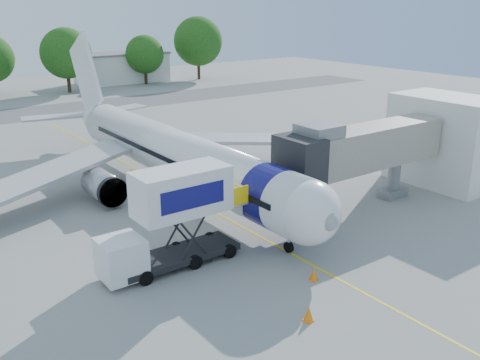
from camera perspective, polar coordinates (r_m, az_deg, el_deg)
ground at (r=38.71m, az=-4.09°, el=-2.68°), size 160.00×160.00×0.00m
guidance_line at (r=38.71m, az=-4.09°, el=-2.67°), size 0.15×70.00×0.01m
taxiway_strip at (r=76.44m, az=-21.26°, el=6.67°), size 120.00×10.00×0.01m
aircraft at (r=41.18m, az=-7.25°, el=2.83°), size 34.17×37.73×11.35m
jet_bridge at (r=37.20m, az=12.16°, el=3.11°), size 13.90×3.20×6.60m
terminal_stub at (r=45.60m, az=21.01°, el=3.98°), size 5.00×8.00×7.00m
catering_hiloader at (r=29.14m, az=-7.29°, el=-4.21°), size 8.50×2.44×5.50m
ground_tug at (r=29.65m, az=16.93°, el=-8.67°), size 4.04×2.52×1.51m
safety_cone_a at (r=28.73m, az=7.89°, el=-9.92°), size 0.45×0.45×0.71m
safety_cone_b at (r=25.36m, az=7.33°, el=-13.98°), size 0.48×0.48×0.76m
outbuilding_right at (r=102.02m, az=-12.46°, el=11.64°), size 16.40×7.40×5.30m
tree_e at (r=92.00m, az=-18.08°, el=12.73°), size 8.06×8.06×10.28m
tree_f at (r=98.77m, az=-10.14°, el=13.06°), size 6.74×6.74×8.59m
tree_g at (r=103.75m, az=-4.49°, el=14.53°), size 9.10×9.10×11.60m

